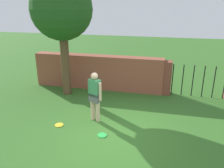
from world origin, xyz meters
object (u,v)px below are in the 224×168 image
(frisbee_yellow, at_px, (59,125))
(tree, at_px, (62,10))
(frisbee_green, at_px, (102,135))
(person, at_px, (95,95))

(frisbee_yellow, bearing_deg, tree, 108.14)
(frisbee_green, distance_m, frisbee_yellow, 1.50)
(person, height_order, frisbee_green, person)
(person, bearing_deg, tree, 158.99)
(frisbee_green, bearing_deg, tree, 129.68)
(frisbee_green, bearing_deg, frisbee_yellow, 170.38)
(tree, xyz_separation_m, frisbee_green, (2.31, -2.78, -3.34))
(tree, height_order, frisbee_green, tree)
(person, relative_size, frisbee_green, 6.00)
(tree, height_order, person, tree)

